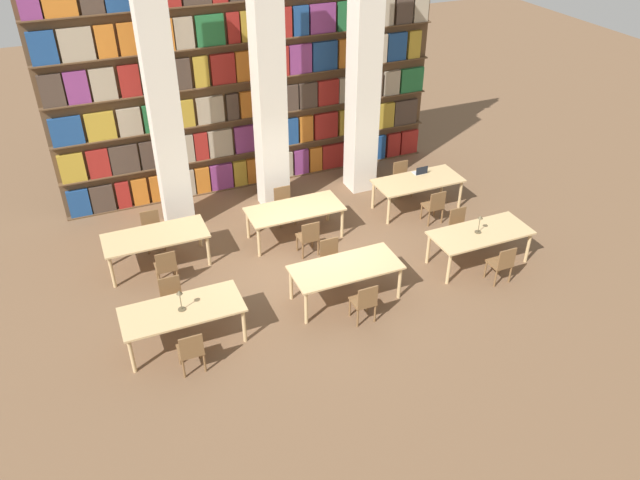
% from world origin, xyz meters
% --- Properties ---
extents(ground_plane, '(40.00, 40.00, 0.00)m').
position_xyz_m(ground_plane, '(0.00, 0.00, 0.00)').
color(ground_plane, brown).
extents(bookshelf_bank, '(9.63, 0.35, 5.50)m').
position_xyz_m(bookshelf_bank, '(-0.00, 4.09, 2.71)').
color(bookshelf_bank, brown).
rests_on(bookshelf_bank, ground_plane).
extents(pillar_left, '(0.64, 0.64, 6.00)m').
position_xyz_m(pillar_left, '(-2.36, 2.82, 3.00)').
color(pillar_left, silver).
rests_on(pillar_left, ground_plane).
extents(pillar_center, '(0.64, 0.64, 6.00)m').
position_xyz_m(pillar_center, '(0.00, 2.82, 3.00)').
color(pillar_center, silver).
rests_on(pillar_center, ground_plane).
extents(pillar_right, '(0.64, 0.64, 6.00)m').
position_xyz_m(pillar_right, '(2.36, 2.82, 3.00)').
color(pillar_right, silver).
rests_on(pillar_right, ground_plane).
extents(reading_table_0, '(2.13, 0.95, 0.77)m').
position_xyz_m(reading_table_0, '(-3.13, -1.31, 0.69)').
color(reading_table_0, tan).
rests_on(reading_table_0, ground_plane).
extents(chair_0, '(0.42, 0.40, 0.86)m').
position_xyz_m(chair_0, '(-3.18, -2.07, 0.46)').
color(chair_0, brown).
rests_on(chair_0, ground_plane).
extents(chair_1, '(0.42, 0.40, 0.86)m').
position_xyz_m(chair_1, '(-3.18, -0.55, 0.46)').
color(chair_1, brown).
rests_on(chair_1, ground_plane).
extents(desk_lamp_0, '(0.14, 0.14, 0.42)m').
position_xyz_m(desk_lamp_0, '(-3.14, -1.33, 1.05)').
color(desk_lamp_0, brown).
rests_on(desk_lamp_0, reading_table_0).
extents(reading_table_1, '(2.13, 0.95, 0.77)m').
position_xyz_m(reading_table_1, '(0.05, -1.28, 0.69)').
color(reading_table_1, tan).
rests_on(reading_table_1, ground_plane).
extents(chair_2, '(0.42, 0.40, 0.86)m').
position_xyz_m(chair_2, '(0.08, -2.04, 0.46)').
color(chair_2, brown).
rests_on(chair_2, ground_plane).
extents(chair_3, '(0.42, 0.40, 0.86)m').
position_xyz_m(chair_3, '(0.08, -0.52, 0.46)').
color(chair_3, brown).
rests_on(chair_3, ground_plane).
extents(reading_table_2, '(2.13, 0.95, 0.77)m').
position_xyz_m(reading_table_2, '(3.17, -1.26, 0.69)').
color(reading_table_2, tan).
rests_on(reading_table_2, ground_plane).
extents(chair_4, '(0.42, 0.40, 0.86)m').
position_xyz_m(chair_4, '(3.19, -2.02, 0.46)').
color(chair_4, brown).
rests_on(chair_4, ground_plane).
extents(chair_5, '(0.42, 0.40, 0.86)m').
position_xyz_m(chair_5, '(3.19, -0.50, 0.46)').
color(chair_5, brown).
rests_on(chair_5, ground_plane).
extents(desk_lamp_1, '(0.14, 0.14, 0.41)m').
position_xyz_m(desk_lamp_1, '(3.10, -1.25, 1.04)').
color(desk_lamp_1, brown).
rests_on(desk_lamp_1, reading_table_2).
extents(reading_table_3, '(2.13, 0.95, 0.77)m').
position_xyz_m(reading_table_3, '(-3.12, 1.27, 0.69)').
color(reading_table_3, tan).
rests_on(reading_table_3, ground_plane).
extents(chair_6, '(0.42, 0.40, 0.86)m').
position_xyz_m(chair_6, '(-3.09, 0.51, 0.46)').
color(chair_6, brown).
rests_on(chair_6, ground_plane).
extents(chair_7, '(0.42, 0.40, 0.86)m').
position_xyz_m(chair_7, '(-3.09, 2.03, 0.46)').
color(chair_7, brown).
rests_on(chair_7, ground_plane).
extents(reading_table_4, '(2.13, 0.95, 0.77)m').
position_xyz_m(reading_table_4, '(-0.06, 1.17, 0.69)').
color(reading_table_4, tan).
rests_on(reading_table_4, ground_plane).
extents(chair_8, '(0.42, 0.40, 0.86)m').
position_xyz_m(chair_8, '(-0.04, 0.41, 0.46)').
color(chair_8, brown).
rests_on(chair_8, ground_plane).
extents(chair_9, '(0.42, 0.40, 0.86)m').
position_xyz_m(chair_9, '(-0.04, 1.94, 0.46)').
color(chair_9, brown).
rests_on(chair_9, ground_plane).
extents(reading_table_5, '(2.13, 0.95, 0.77)m').
position_xyz_m(reading_table_5, '(3.15, 1.27, 0.69)').
color(reading_table_5, tan).
rests_on(reading_table_5, ground_plane).
extents(chair_10, '(0.42, 0.40, 0.86)m').
position_xyz_m(chair_10, '(3.16, 0.51, 0.46)').
color(chair_10, brown).
rests_on(chair_10, ground_plane).
extents(chair_11, '(0.42, 0.40, 0.86)m').
position_xyz_m(chair_11, '(3.16, 2.03, 0.46)').
color(chair_11, brown).
rests_on(chair_11, ground_plane).
extents(laptop, '(0.32, 0.22, 0.21)m').
position_xyz_m(laptop, '(3.37, 1.55, 0.81)').
color(laptop, silver).
rests_on(laptop, reading_table_5).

